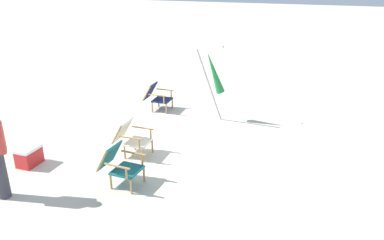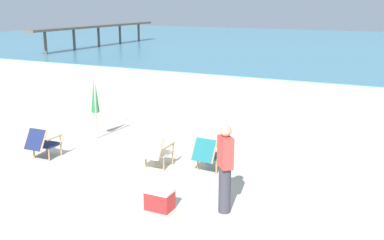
# 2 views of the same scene
# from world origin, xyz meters

# --- Properties ---
(ground_plane) EXTENTS (80.00, 80.00, 0.00)m
(ground_plane) POSITION_xyz_m (0.00, 0.00, 0.00)
(ground_plane) COLOR beige
(beach_chair_front_left) EXTENTS (0.61, 0.78, 0.78)m
(beach_chair_front_left) POSITION_xyz_m (-1.84, -0.32, 0.42)
(beach_chair_front_left) COLOR #19234C
(beach_chair_front_left) RESTS_ON ground
(beach_chair_mid_center) EXTENTS (0.60, 0.77, 0.78)m
(beach_chair_mid_center) POSITION_xyz_m (0.93, 0.35, 0.42)
(beach_chair_mid_center) COLOR beige
(beach_chair_mid_center) RESTS_ON ground
(beach_chair_back_right) EXTENTS (0.62, 0.78, 0.78)m
(beach_chair_back_right) POSITION_xyz_m (2.07, 0.71, 0.42)
(beach_chair_back_right) COLOR #196066
(beach_chair_back_right) RESTS_ON ground
(umbrella_furled_green) EXTENTS (0.62, 0.70, 2.01)m
(umbrella_furled_green) POSITION_xyz_m (-1.58, 1.44, 1.31)
(umbrella_furled_green) COLOR #B7B2A8
(umbrella_furled_green) RESTS_ON ground
(cooler_box) EXTENTS (0.49, 0.35, 0.40)m
(cooler_box) POSITION_xyz_m (2.06, -1.43, 0.20)
(cooler_box) COLOR red
(cooler_box) RESTS_ON ground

